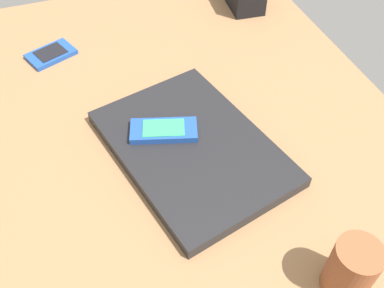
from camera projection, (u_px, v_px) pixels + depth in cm
name	position (u px, v px, depth cm)	size (l,w,h in cm)	color
desk_surface	(197.00, 152.00, 78.76)	(120.00, 80.00, 3.00)	olive
laptop_closed	(192.00, 147.00, 76.01)	(34.17, 23.82, 2.20)	black
cell_phone_on_laptop	(164.00, 130.00, 76.42)	(8.48, 12.75, 1.33)	#1E479E
cell_phone_on_desk	(51.00, 54.00, 95.22)	(9.62, 11.51, 1.11)	#1E479E
pen_cup	(351.00, 269.00, 56.81)	(6.25, 6.25, 9.42)	brown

